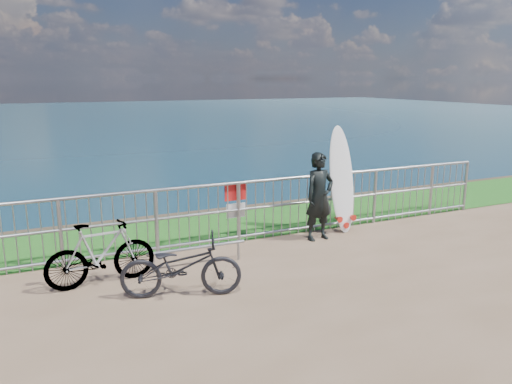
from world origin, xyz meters
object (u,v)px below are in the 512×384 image
surfer (319,197)px  bicycle_far (101,254)px  surfboard (342,183)px  bicycle_near (181,266)px

surfer → bicycle_far: size_ratio=1.04×
surfboard → bicycle_near: 4.07m
surfboard → bicycle_far: size_ratio=1.32×
surfer → bicycle_near: surfer is taller
bicycle_near → bicycle_far: bearing=64.8°
bicycle_near → bicycle_far: bicycle_far is taller
surfer → surfboard: 0.75m
bicycle_near → bicycle_far: (-0.93, 0.86, 0.04)m
surfer → bicycle_near: bearing=-161.8°
surfboard → bicycle_far: surfboard is taller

